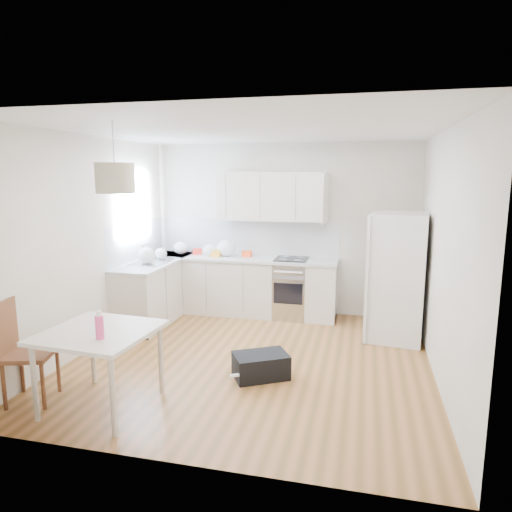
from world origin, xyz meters
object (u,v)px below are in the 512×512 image
Objects in this scene: dining_table at (100,339)px; gym_bag at (261,366)px; refrigerator at (398,276)px; dining_chair at (30,352)px.

gym_bag is at bearing 40.30° from dining_table.
dining_chair is at bearing -135.57° from refrigerator.
dining_chair is (-3.60, -2.73, -0.35)m from refrigerator.
dining_chair is (-0.74, -0.06, -0.17)m from dining_table.
dining_table is 1.79× the size of gym_bag.
dining_chair reaches higher than gym_bag.
refrigerator reaches higher than dining_chair.
dining_chair is at bearing -171.32° from dining_table.
refrigerator is at bearing 18.29° from gym_bag.
dining_table is at bearing -129.73° from refrigerator.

